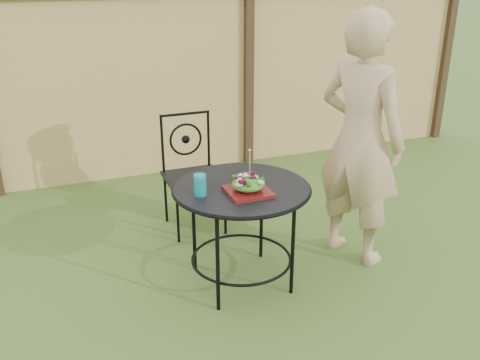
{
  "coord_description": "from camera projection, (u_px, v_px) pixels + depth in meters",
  "views": [
    {
      "loc": [
        -0.83,
        -3.12,
        2.09
      ],
      "look_at": [
        0.35,
        -0.05,
        0.75
      ],
      "focal_mm": 40.0,
      "sensor_mm": 36.0,
      "label": 1
    }
  ],
  "objects": [
    {
      "name": "drinking_glass",
      "position": [
        200.0,
        185.0,
        3.36
      ],
      "size": [
        0.08,
        0.08,
        0.14
      ],
      "primitive_type": "cylinder",
      "color": "#0C8A92",
      "rests_on": "patio_table"
    },
    {
      "name": "fork",
      "position": [
        250.0,
        165.0,
        3.34
      ],
      "size": [
        0.01,
        0.01,
        0.18
      ],
      "primitive_type": "cylinder",
      "color": "silver",
      "rests_on": "salad"
    },
    {
      "name": "ground",
      "position": [
        191.0,
        283.0,
        3.76
      ],
      "size": [
        60.0,
        60.0,
        0.0
      ],
      "primitive_type": "plane",
      "color": "#2D4C18",
      "rests_on": "ground"
    },
    {
      "name": "salad",
      "position": [
        248.0,
        184.0,
        3.39
      ],
      "size": [
        0.21,
        0.21,
        0.08
      ],
      "primitive_type": "ellipsoid",
      "color": "#235614",
      "rests_on": "salad_plate"
    },
    {
      "name": "patio_chair",
      "position": [
        192.0,
        170.0,
        4.41
      ],
      "size": [
        0.46,
        0.46,
        0.95
      ],
      "color": "black",
      "rests_on": "ground"
    },
    {
      "name": "patio_table",
      "position": [
        241.0,
        206.0,
        3.57
      ],
      "size": [
        0.92,
        0.92,
        0.72
      ],
      "color": "black",
      "rests_on": "ground"
    },
    {
      "name": "salad_plate",
      "position": [
        248.0,
        192.0,
        3.41
      ],
      "size": [
        0.27,
        0.27,
        0.02
      ],
      "primitive_type": "cube",
      "color": "#450F09",
      "rests_on": "patio_table"
    },
    {
      "name": "diner",
      "position": [
        360.0,
        140.0,
        3.8
      ],
      "size": [
        0.69,
        0.79,
        1.84
      ],
      "primitive_type": "imported",
      "rotation": [
        0.0,
        0.0,
        2.02
      ],
      "color": "tan",
      "rests_on": "ground"
    },
    {
      "name": "fence",
      "position": [
        125.0,
        87.0,
        5.3
      ],
      "size": [
        8.0,
        0.12,
        1.9
      ],
      "color": "#E7C172",
      "rests_on": "ground"
    }
  ]
}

